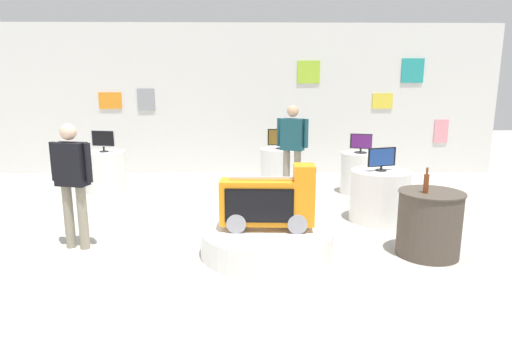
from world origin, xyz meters
name	(u,v)px	position (x,y,z in m)	size (l,w,h in m)	color
ground_plane	(236,261)	(0.00, 0.00, 0.00)	(30.00, 30.00, 0.00)	#B2ADA3
back_wall_display	(242,100)	(0.01, 5.32, 1.70)	(11.79, 0.13, 3.40)	silver
main_display_pedestal	(267,241)	(0.37, 0.23, 0.16)	(1.63, 1.63, 0.32)	white
novelty_firetruck_tv	(269,203)	(0.39, 0.22, 0.65)	(1.15, 0.41, 0.80)	gray
display_pedestal_left_rear	(379,196)	(2.15, 1.54, 0.39)	(0.89, 0.89, 0.78)	white
tv_on_left_rear	(382,158)	(2.14, 1.54, 0.97)	(0.45, 0.19, 0.35)	black
display_pedestal_center_rear	(280,168)	(0.80, 3.87, 0.39)	(0.81, 0.81, 0.78)	white
tv_on_center_rear	(281,138)	(0.80, 3.87, 1.00)	(0.53, 0.19, 0.40)	black
display_pedestal_right_rear	(105,172)	(-2.65, 3.53, 0.39)	(0.79, 0.79, 0.78)	white
tv_on_right_rear	(103,139)	(-2.64, 3.52, 1.02)	(0.49, 0.16, 0.42)	black
display_pedestal_far_right	(359,173)	(2.28, 3.30, 0.39)	(0.72, 0.72, 0.78)	white
tv_on_far_right	(361,143)	(2.28, 3.30, 0.97)	(0.39, 0.23, 0.36)	black
side_table_round	(429,223)	(2.34, 0.15, 0.41)	(0.77, 0.77, 0.80)	#4C4238
bottle_on_side_table	(426,183)	(2.24, 0.09, 0.92)	(0.06, 0.06, 0.31)	brown
shopper_browsing_near_truck	(72,177)	(-2.04, 0.46, 0.93)	(0.55, 0.29, 1.59)	gray
shopper_browsing_rear	(292,146)	(0.90, 2.57, 1.01)	(0.52, 0.34, 1.72)	gray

